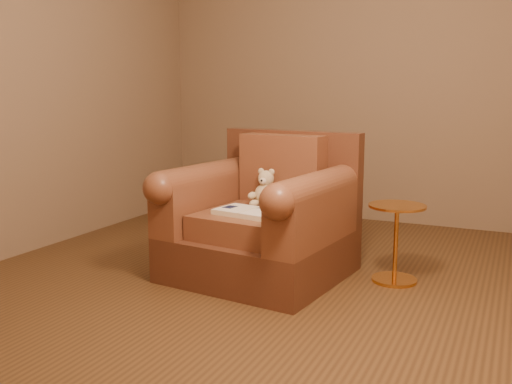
% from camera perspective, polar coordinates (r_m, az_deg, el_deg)
% --- Properties ---
extents(floor, '(4.00, 4.00, 0.00)m').
position_cam_1_polar(floor, '(3.69, 2.64, -8.91)').
color(floor, '#53361C').
rests_on(floor, ground).
extents(room, '(4.02, 4.02, 2.71)m').
position_cam_1_polar(room, '(3.53, 2.87, 18.46)').
color(room, '#866C53').
rests_on(room, ground).
extents(armchair, '(1.14, 1.09, 0.93)m').
position_cam_1_polar(armchair, '(3.74, 0.70, -2.91)').
color(armchair, '#532C1B').
rests_on(armchair, floor).
extents(teddy_bear, '(0.19, 0.20, 0.25)m').
position_cam_1_polar(teddy_bear, '(3.80, 0.86, 0.05)').
color(teddy_bear, '#CDB68F').
rests_on(teddy_bear, armchair).
extents(guidebook, '(0.45, 0.31, 0.03)m').
position_cam_1_polar(guidebook, '(3.53, -0.67, -2.03)').
color(guidebook, beige).
rests_on(guidebook, armchair).
extents(side_table, '(0.36, 0.36, 0.50)m').
position_cam_1_polar(side_table, '(3.71, 13.81, -4.73)').
color(side_table, gold).
rests_on(side_table, floor).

